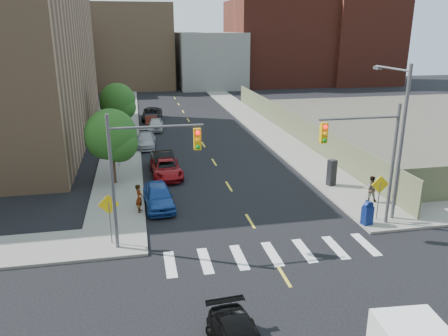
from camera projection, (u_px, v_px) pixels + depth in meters
name	position (u px, v px, depth m)	size (l,w,h in m)	color
ground	(299.00, 301.00, 18.08)	(160.00, 160.00, 0.00)	black
sidewalk_nw	(124.00, 117.00, 55.33)	(3.50, 73.00, 0.15)	gray
sidewalk_ne	(243.00, 112.00, 58.24)	(3.50, 73.00, 0.15)	gray
fence_north	(291.00, 124.00, 45.63)	(0.12, 44.00, 2.50)	#5A5C40
gravel_lot	(433.00, 124.00, 51.33)	(36.00, 42.00, 0.06)	#595447
bg_bldg_west	(42.00, 56.00, 77.44)	(14.00, 18.00, 12.00)	#592319
bg_bldg_midwest	(134.00, 46.00, 81.85)	(14.00, 16.00, 15.00)	#8C6B4C
bg_bldg_center	(209.00, 60.00, 83.38)	(12.00, 16.00, 10.00)	gray
bg_bldg_east	(276.00, 43.00, 86.96)	(18.00, 18.00, 16.00)	#592319
bg_bldg_fareast	(356.00, 37.00, 87.80)	(14.00, 16.00, 18.00)	#592319
smokestack	(376.00, 11.00, 87.02)	(1.80, 1.80, 28.00)	#8C6B4C
signal_nw	(143.00, 163.00, 21.17)	(4.59, 0.30, 7.00)	#59595E
signal_ne	(369.00, 150.00, 23.42)	(4.59, 0.30, 7.00)	#59595E
streetlight_ne	(398.00, 132.00, 24.46)	(0.25, 3.70, 9.00)	#59595E
warn_sign_nw	(109.00, 210.00, 22.07)	(1.06, 0.06, 2.83)	#59595E
warn_sign_ne	(380.00, 190.00, 24.89)	(1.06, 0.06, 2.83)	#59595E
warn_sign_midwest	(117.00, 144.00, 34.67)	(1.06, 0.06, 2.83)	#59595E
tree_west_near	(111.00, 138.00, 30.48)	(3.66, 3.64, 5.52)	#332114
tree_west_far	(118.00, 103.00, 44.48)	(3.66, 3.64, 5.52)	#332114
parked_car_blue	(158.00, 196.00, 27.31)	(1.74, 4.33, 1.47)	navy
parked_car_black	(164.00, 162.00, 34.27)	(1.57, 4.52, 1.49)	black
parked_car_red	(166.00, 168.00, 32.98)	(2.18, 4.73, 1.32)	maroon
parked_car_silver	(145.00, 140.00, 41.31)	(1.85, 4.56, 1.32)	#9FA3A7
parked_car_white	(156.00, 124.00, 48.01)	(1.58, 3.93, 1.34)	silver
parked_car_maroon	(151.00, 122.00, 49.21)	(1.38, 3.96, 1.31)	#44130D
parked_car_grey	(152.00, 114.00, 53.65)	(2.37, 5.14, 1.43)	black
mailbox	(367.00, 213.00, 24.61)	(0.64, 0.54, 1.38)	navy
payphone	(332.00, 173.00, 30.70)	(0.55, 0.45, 1.85)	black
pedestrian_west	(139.00, 198.00, 26.24)	(0.63, 0.42, 1.74)	gray
pedestrian_east	(371.00, 189.00, 27.87)	(0.82, 0.64, 1.69)	gray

